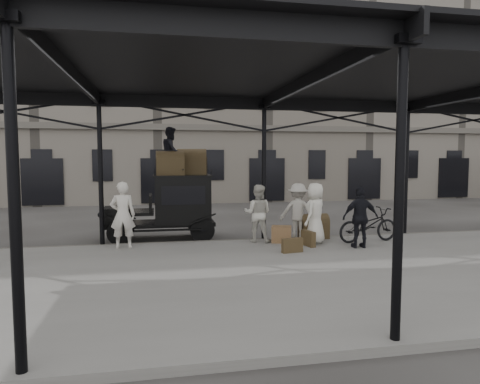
# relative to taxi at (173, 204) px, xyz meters

# --- Properties ---
(ground) EXTENTS (120.00, 120.00, 0.00)m
(ground) POSITION_rel_taxi_xyz_m (2.85, -3.19, -1.20)
(ground) COLOR #383533
(ground) RESTS_ON ground
(platform) EXTENTS (28.00, 8.00, 0.15)m
(platform) POSITION_rel_taxi_xyz_m (2.85, -5.19, -1.13)
(platform) COLOR slate
(platform) RESTS_ON ground
(canopy) EXTENTS (22.50, 9.00, 4.74)m
(canopy) POSITION_rel_taxi_xyz_m (2.85, -4.91, 3.39)
(canopy) COLOR black
(canopy) RESTS_ON ground
(building_frontage) EXTENTS (64.00, 8.00, 14.00)m
(building_frontage) POSITION_rel_taxi_xyz_m (2.85, 14.81, 5.80)
(building_frontage) COLOR slate
(building_frontage) RESTS_ON ground
(taxi) EXTENTS (3.65, 1.55, 2.18)m
(taxi) POSITION_rel_taxi_xyz_m (0.00, 0.00, 0.00)
(taxi) COLOR black
(taxi) RESTS_ON ground
(porter_left) EXTENTS (0.70, 0.46, 1.93)m
(porter_left) POSITION_rel_taxi_xyz_m (-1.49, -1.87, -0.09)
(porter_left) COLOR silver
(porter_left) RESTS_ON platform
(porter_midleft) EXTENTS (1.06, 0.95, 1.78)m
(porter_midleft) POSITION_rel_taxi_xyz_m (2.53, -1.68, -0.17)
(porter_midleft) COLOR beige
(porter_midleft) RESTS_ON platform
(porter_centre) EXTENTS (1.05, 1.05, 1.84)m
(porter_centre) POSITION_rel_taxi_xyz_m (4.20, -2.23, -0.13)
(porter_centre) COLOR silver
(porter_centre) RESTS_ON platform
(porter_official) EXTENTS (1.08, 0.53, 1.77)m
(porter_official) POSITION_rel_taxi_xyz_m (5.25, -3.09, -0.17)
(porter_official) COLOR black
(porter_official) RESTS_ON platform
(porter_right) EXTENTS (1.31, 1.02, 1.78)m
(porter_right) POSITION_rel_taxi_xyz_m (3.93, -1.39, -0.16)
(porter_right) COLOR beige
(porter_right) RESTS_ON platform
(bicycle) EXTENTS (2.10, 0.96, 1.06)m
(bicycle) POSITION_rel_taxi_xyz_m (5.89, -2.34, -0.52)
(bicycle) COLOR black
(bicycle) RESTS_ON platform
(porter_roof) EXTENTS (0.72, 0.86, 1.58)m
(porter_roof) POSITION_rel_taxi_xyz_m (-0.03, -0.10, 1.77)
(porter_roof) COLOR black
(porter_roof) RESTS_ON taxi
(steamer_trunk_roof_near) EXTENTS (0.92, 0.58, 0.66)m
(steamer_trunk_roof_near) POSITION_rel_taxi_xyz_m (-0.08, -0.25, 1.31)
(steamer_trunk_roof_near) COLOR #4D3D24
(steamer_trunk_roof_near) RESTS_ON taxi
(steamer_trunk_roof_far) EXTENTS (1.04, 0.70, 0.72)m
(steamer_trunk_roof_far) POSITION_rel_taxi_xyz_m (0.67, 0.20, 1.34)
(steamer_trunk_roof_far) COLOR #4D3D24
(steamer_trunk_roof_far) RESTS_ON taxi
(steamer_trunk_platform) EXTENTS (0.91, 0.57, 0.66)m
(steamer_trunk_platform) POSITION_rel_taxi_xyz_m (4.46, -1.42, -0.72)
(steamer_trunk_platform) COLOR #4D3D24
(steamer_trunk_platform) RESTS_ON platform
(wicker_hamper) EXTENTS (0.71, 0.61, 0.50)m
(wicker_hamper) POSITION_rel_taxi_xyz_m (3.24, -1.90, -0.80)
(wicker_hamper) COLOR #895C3F
(wicker_hamper) RESTS_ON platform
(suitcase_upright) EXTENTS (0.27, 0.62, 0.45)m
(suitcase_upright) POSITION_rel_taxi_xyz_m (3.86, -2.58, -0.83)
(suitcase_upright) COLOR #4D3D24
(suitcase_upright) RESTS_ON platform
(suitcase_flat) EXTENTS (0.62, 0.25, 0.40)m
(suitcase_flat) POSITION_rel_taxi_xyz_m (3.13, -3.32, -0.85)
(suitcase_flat) COLOR #4D3D24
(suitcase_flat) RESTS_ON platform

